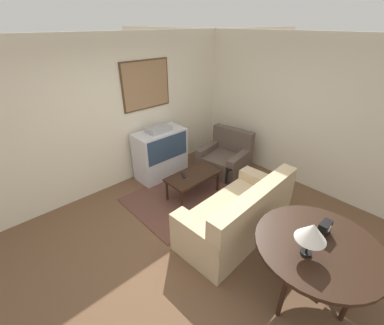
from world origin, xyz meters
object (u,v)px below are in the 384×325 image
(coffee_table, at_px, (193,177))
(console_table, at_px, (318,249))
(tv, at_px, (161,153))
(mantel_clock, at_px, (325,228))
(armchair, at_px, (225,159))
(table_lamp, at_px, (312,232))
(couch, at_px, (238,216))

(coffee_table, bearing_deg, console_table, -98.87)
(tv, bearing_deg, console_table, -96.46)
(coffee_table, bearing_deg, mantel_clock, -94.53)
(armchair, height_order, coffee_table, armchair)
(coffee_table, distance_m, console_table, 2.37)
(armchair, xyz_separation_m, mantel_clock, (-1.31, -2.49, 0.60))
(mantel_clock, bearing_deg, table_lamp, 179.89)
(couch, bearing_deg, table_lamp, 67.45)
(armchair, relative_size, console_table, 0.79)
(tv, distance_m, coffee_table, 0.98)
(tv, height_order, table_lamp, table_lamp)
(armchair, relative_size, coffee_table, 1.06)
(armchair, bearing_deg, coffee_table, -88.81)
(mantel_clock, bearing_deg, tv, 86.63)
(coffee_table, xyz_separation_m, mantel_clock, (-0.18, -2.28, 0.48))
(couch, xyz_separation_m, coffee_table, (0.18, 1.15, 0.06))
(armchair, distance_m, table_lamp, 3.12)
(mantel_clock, bearing_deg, coffee_table, 85.47)
(tv, height_order, armchair, tv)
(tv, bearing_deg, armchair, -34.17)
(couch, distance_m, mantel_clock, 1.25)
(couch, relative_size, armchair, 1.78)
(tv, xyz_separation_m, armchair, (1.12, -0.76, -0.23))
(console_table, distance_m, mantel_clock, 0.23)
(tv, height_order, coffee_table, tv)
(console_table, height_order, mantel_clock, mantel_clock)
(table_lamp, xyz_separation_m, mantel_clock, (0.40, -0.00, -0.21))
(armchair, height_order, mantel_clock, mantel_clock)
(tv, bearing_deg, couch, -95.05)
(console_table, height_order, table_lamp, table_lamp)
(coffee_table, relative_size, mantel_clock, 5.64)
(console_table, bearing_deg, mantel_clock, 13.01)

